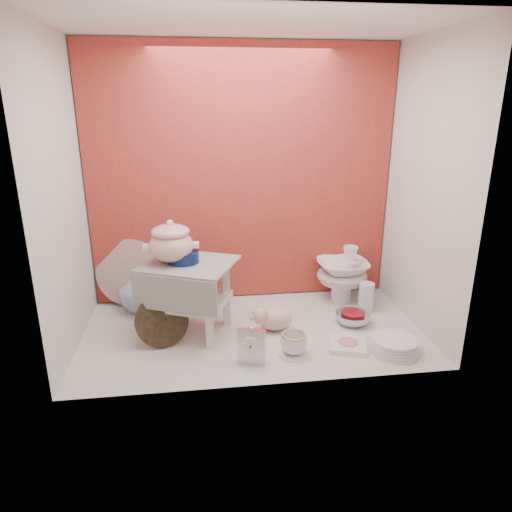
{
  "coord_description": "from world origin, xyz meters",
  "views": [
    {
      "loc": [
        -0.28,
        -2.22,
        1.18
      ],
      "look_at": [
        0.02,
        0.02,
        0.42
      ],
      "focal_mm": 32.56,
      "sensor_mm": 36.0,
      "label": 1
    }
  ],
  "objects_px": {
    "step_stool": "(191,298)",
    "crystal_bowl": "(353,318)",
    "blue_white_vase": "(141,288)",
    "plush_pig": "(275,318)",
    "porcelain_tower": "(342,274)",
    "dinner_plate_stack": "(395,345)",
    "mantel_clock": "(251,345)",
    "floral_platter": "(130,273)",
    "soup_tureen": "(171,241)",
    "gold_rim_teacup": "(294,343)"
  },
  "relations": [
    {
      "from": "step_stool",
      "to": "crystal_bowl",
      "type": "height_order",
      "value": "step_stool"
    },
    {
      "from": "crystal_bowl",
      "to": "plush_pig",
      "type": "bearing_deg",
      "value": -177.44
    },
    {
      "from": "plush_pig",
      "to": "dinner_plate_stack",
      "type": "height_order",
      "value": "plush_pig"
    },
    {
      "from": "gold_rim_teacup",
      "to": "crystal_bowl",
      "type": "relative_size",
      "value": 0.64
    },
    {
      "from": "crystal_bowl",
      "to": "porcelain_tower",
      "type": "bearing_deg",
      "value": 84.18
    },
    {
      "from": "gold_rim_teacup",
      "to": "porcelain_tower",
      "type": "xyz_separation_m",
      "value": [
        0.43,
        0.6,
        0.11
      ]
    },
    {
      "from": "floral_platter",
      "to": "dinner_plate_stack",
      "type": "relative_size",
      "value": 1.74
    },
    {
      "from": "floral_platter",
      "to": "gold_rim_teacup",
      "type": "height_order",
      "value": "floral_platter"
    },
    {
      "from": "blue_white_vase",
      "to": "crystal_bowl",
      "type": "bearing_deg",
      "value": -16.1
    },
    {
      "from": "step_stool",
      "to": "blue_white_vase",
      "type": "bearing_deg",
      "value": 156.65
    },
    {
      "from": "plush_pig",
      "to": "porcelain_tower",
      "type": "xyz_separation_m",
      "value": [
        0.47,
        0.34,
        0.11
      ]
    },
    {
      "from": "porcelain_tower",
      "to": "floral_platter",
      "type": "bearing_deg",
      "value": 175.1
    },
    {
      "from": "soup_tureen",
      "to": "crystal_bowl",
      "type": "height_order",
      "value": "soup_tureen"
    },
    {
      "from": "blue_white_vase",
      "to": "dinner_plate_stack",
      "type": "xyz_separation_m",
      "value": [
        1.28,
        -0.67,
        -0.1
      ]
    },
    {
      "from": "step_stool",
      "to": "dinner_plate_stack",
      "type": "relative_size",
      "value": 1.9
    },
    {
      "from": "dinner_plate_stack",
      "to": "floral_platter",
      "type": "bearing_deg",
      "value": 150.69
    },
    {
      "from": "dinner_plate_stack",
      "to": "mantel_clock",
      "type": "bearing_deg",
      "value": -179.72
    },
    {
      "from": "gold_rim_teacup",
      "to": "dinner_plate_stack",
      "type": "bearing_deg",
      "value": -5.08
    },
    {
      "from": "crystal_bowl",
      "to": "porcelain_tower",
      "type": "xyz_separation_m",
      "value": [
        0.03,
        0.32,
        0.14
      ]
    },
    {
      "from": "soup_tureen",
      "to": "blue_white_vase",
      "type": "relative_size",
      "value": 0.96
    },
    {
      "from": "gold_rim_teacup",
      "to": "crystal_bowl",
      "type": "distance_m",
      "value": 0.49
    },
    {
      "from": "step_stool",
      "to": "plush_pig",
      "type": "distance_m",
      "value": 0.47
    },
    {
      "from": "step_stool",
      "to": "crystal_bowl",
      "type": "distance_m",
      "value": 0.9
    },
    {
      "from": "crystal_bowl",
      "to": "porcelain_tower",
      "type": "relative_size",
      "value": 0.57
    },
    {
      "from": "blue_white_vase",
      "to": "dinner_plate_stack",
      "type": "relative_size",
      "value": 1.18
    },
    {
      "from": "plush_pig",
      "to": "step_stool",
      "type": "bearing_deg",
      "value": -177.87
    },
    {
      "from": "step_stool",
      "to": "blue_white_vase",
      "type": "relative_size",
      "value": 1.61
    },
    {
      "from": "blue_white_vase",
      "to": "mantel_clock",
      "type": "distance_m",
      "value": 0.88
    },
    {
      "from": "soup_tureen",
      "to": "mantel_clock",
      "type": "xyz_separation_m",
      "value": [
        0.36,
        -0.37,
        -0.41
      ]
    },
    {
      "from": "floral_platter",
      "to": "blue_white_vase",
      "type": "xyz_separation_m",
      "value": [
        0.07,
        -0.09,
        -0.06
      ]
    },
    {
      "from": "soup_tureen",
      "to": "crystal_bowl",
      "type": "xyz_separation_m",
      "value": [
        0.97,
        -0.04,
        -0.47
      ]
    },
    {
      "from": "soup_tureen",
      "to": "plush_pig",
      "type": "xyz_separation_m",
      "value": [
        0.53,
        -0.06,
        -0.43
      ]
    },
    {
      "from": "step_stool",
      "to": "dinner_plate_stack",
      "type": "distance_m",
      "value": 1.06
    },
    {
      "from": "floral_platter",
      "to": "porcelain_tower",
      "type": "xyz_separation_m",
      "value": [
        1.28,
        -0.11,
        -0.03
      ]
    },
    {
      "from": "step_stool",
      "to": "porcelain_tower",
      "type": "xyz_separation_m",
      "value": [
        0.92,
        0.29,
        -0.02
      ]
    },
    {
      "from": "dinner_plate_stack",
      "to": "porcelain_tower",
      "type": "distance_m",
      "value": 0.67
    },
    {
      "from": "step_stool",
      "to": "floral_platter",
      "type": "height_order",
      "value": "floral_platter"
    },
    {
      "from": "mantel_clock",
      "to": "floral_platter",
      "type": "bearing_deg",
      "value": 145.53
    },
    {
      "from": "mantel_clock",
      "to": "porcelain_tower",
      "type": "relative_size",
      "value": 0.55
    },
    {
      "from": "floral_platter",
      "to": "soup_tureen",
      "type": "bearing_deg",
      "value": -54.51
    },
    {
      "from": "soup_tureen",
      "to": "floral_platter",
      "type": "xyz_separation_m",
      "value": [
        -0.28,
        0.39,
        -0.3
      ]
    },
    {
      "from": "floral_platter",
      "to": "crystal_bowl",
      "type": "distance_m",
      "value": 1.33
    },
    {
      "from": "mantel_clock",
      "to": "plush_pig",
      "type": "bearing_deg",
      "value": 77.18
    },
    {
      "from": "soup_tureen",
      "to": "plush_pig",
      "type": "height_order",
      "value": "soup_tureen"
    },
    {
      "from": "mantel_clock",
      "to": "dinner_plate_stack",
      "type": "distance_m",
      "value": 0.71
    },
    {
      "from": "plush_pig",
      "to": "porcelain_tower",
      "type": "bearing_deg",
      "value": 44.02
    },
    {
      "from": "step_stool",
      "to": "mantel_clock",
      "type": "relative_size",
      "value": 2.33
    },
    {
      "from": "floral_platter",
      "to": "mantel_clock",
      "type": "bearing_deg",
      "value": -49.96
    },
    {
      "from": "floral_platter",
      "to": "blue_white_vase",
      "type": "relative_size",
      "value": 1.47
    },
    {
      "from": "dinner_plate_stack",
      "to": "soup_tureen",
      "type": "bearing_deg",
      "value": 160.96
    }
  ]
}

